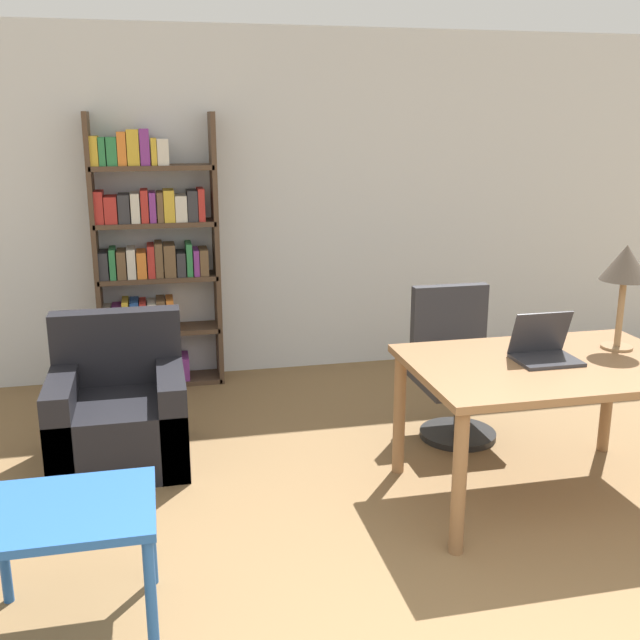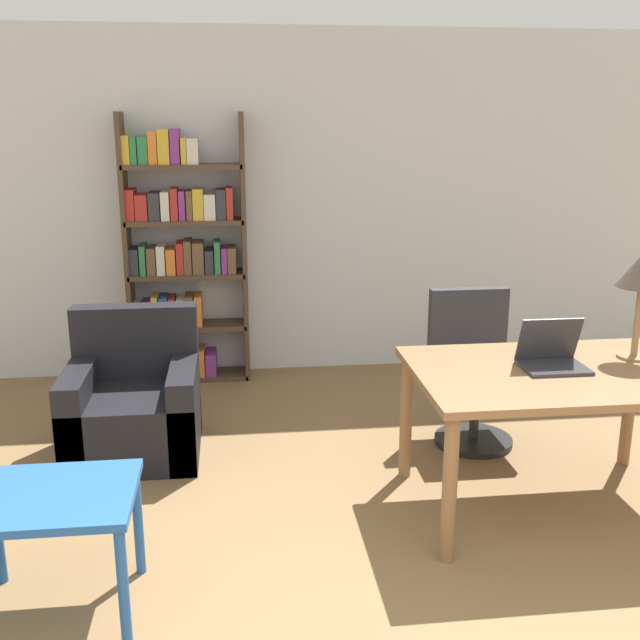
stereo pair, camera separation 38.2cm
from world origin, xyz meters
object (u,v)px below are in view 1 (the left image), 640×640
Objects in this scene: office_chair at (456,369)px; bookshelf at (150,262)px; desk at (548,379)px; laptop at (544,350)px; table_lamp at (625,267)px; side_table_blue at (68,525)px; armchair at (120,415)px.

bookshelf is at bearing 143.45° from office_chair.
office_chair is at bearing 98.51° from desk.
laptop reaches higher than office_chair.
office_chair is at bearing 129.68° from table_lamp.
office_chair is 2.73m from side_table_blue.
bookshelf reaches higher than armchair.
laptop is 0.48× the size of side_table_blue.
side_table_blue is at bearing -165.64° from desk.
desk is at bearing -163.65° from table_lamp.
table_lamp is 3.04m from armchair.
laptop reaches higher than desk.
bookshelf is (-2.54, 2.17, -0.27)m from table_lamp.
table_lamp is 3.09m from side_table_blue.
bookshelf reaches higher than table_lamp.
table_lamp reaches higher than laptop.
table_lamp is at bearing 11.34° from laptop.
desk is 4.51× the size of laptop.
side_table_blue is 3.00m from bookshelf.
office_chair is 2.43m from bookshelf.
desk is at bearing 14.36° from side_table_blue.
table_lamp is 3.35m from bookshelf.
desk is 2.49m from side_table_blue.
office_chair is 0.47× the size of bookshelf.
table_lamp is at bearing -40.58° from bookshelf.
laptop is at bearing 107.83° from desk.
bookshelf is (0.36, 2.93, 0.50)m from side_table_blue.
laptop is at bearing -168.66° from table_lamp.
laptop is 2.50m from side_table_blue.
table_lamp reaches higher than desk.
desk is at bearing -72.17° from laptop.
office_chair is at bearing 33.81° from side_table_blue.
laptop is 0.95m from office_chair.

